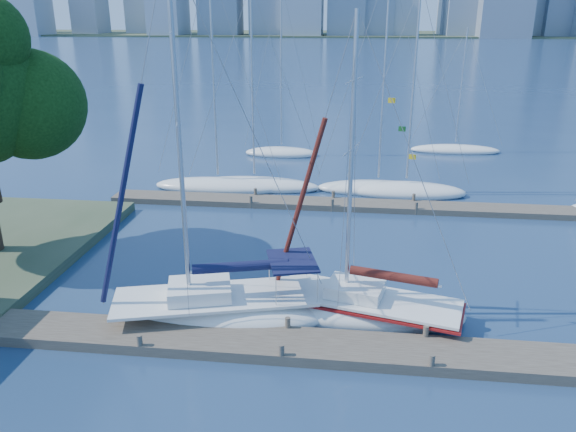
# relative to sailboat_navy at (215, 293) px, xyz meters

# --- Properties ---
(ground) EXTENTS (700.00, 700.00, 0.00)m
(ground) POSITION_rel_sailboat_navy_xyz_m (2.97, -1.91, -1.11)
(ground) COLOR navy
(ground) RESTS_ON ground
(near_dock) EXTENTS (26.00, 2.00, 0.40)m
(near_dock) POSITION_rel_sailboat_navy_xyz_m (2.97, -1.91, -0.91)
(near_dock) COLOR #453C32
(near_dock) RESTS_ON ground
(far_dock) EXTENTS (30.00, 1.80, 0.36)m
(far_dock) POSITION_rel_sailboat_navy_xyz_m (4.97, 14.09, -0.93)
(far_dock) COLOR #453C32
(far_dock) RESTS_ON ground
(far_shore) EXTENTS (800.00, 100.00, 1.50)m
(far_shore) POSITION_rel_sailboat_navy_xyz_m (2.97, 318.09, -1.11)
(far_shore) COLOR #38472D
(far_shore) RESTS_ON ground
(sailboat_navy) EXTENTS (8.86, 4.89, 14.10)m
(sailboat_navy) POSITION_rel_sailboat_navy_xyz_m (0.00, 0.00, 0.00)
(sailboat_navy) COLOR white
(sailboat_navy) RESTS_ON ground
(sailboat_maroon) EXTENTS (8.01, 4.29, 12.03)m
(sailboat_maroon) POSITION_rel_sailboat_navy_xyz_m (5.90, 0.75, -0.13)
(sailboat_maroon) COLOR white
(sailboat_maroon) RESTS_ON ground
(bg_boat_0) EXTENTS (9.02, 3.52, 14.67)m
(bg_boat_0) POSITION_rel_sailboat_navy_xyz_m (-3.93, 16.80, -0.83)
(bg_boat_0) COLOR white
(bg_boat_0) RESTS_ON ground
(bg_boat_1) EXTENTS (9.13, 3.18, 13.38)m
(bg_boat_1) POSITION_rel_sailboat_navy_xyz_m (-1.52, 17.33, -0.84)
(bg_boat_1) COLOR white
(bg_boat_1) RESTS_ON ground
(bg_boat_2) EXTENTS (8.25, 2.84, 14.74)m
(bg_boat_2) POSITION_rel_sailboat_navy_xyz_m (6.85, 17.52, -0.83)
(bg_boat_2) COLOR white
(bg_boat_2) RESTS_ON ground
(bg_boat_3) EXTENTS (8.05, 3.22, 13.49)m
(bg_boat_3) POSITION_rel_sailboat_navy_xyz_m (8.67, 17.17, -0.82)
(bg_boat_3) COLOR white
(bg_boat_3) RESTS_ON ground
(bg_boat_6) EXTENTS (6.48, 3.40, 14.12)m
(bg_boat_6) POSITION_rel_sailboat_navy_xyz_m (-0.92, 27.04, -0.83)
(bg_boat_6) COLOR white
(bg_boat_6) RESTS_ON ground
(bg_boat_7) EXTENTS (7.82, 3.57, 10.63)m
(bg_boat_7) POSITION_rel_sailboat_navy_xyz_m (13.85, 29.97, -0.89)
(bg_boat_7) COLOR white
(bg_boat_7) RESTS_ON ground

